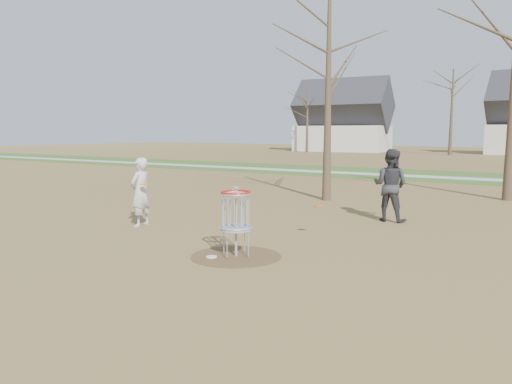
% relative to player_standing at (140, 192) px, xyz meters
% --- Properties ---
extents(ground, '(160.00, 160.00, 0.00)m').
position_rel_player_standing_xyz_m(ground, '(3.93, -1.27, -0.90)').
color(ground, brown).
rests_on(ground, ground).
extents(green_band, '(160.00, 8.00, 0.01)m').
position_rel_player_standing_xyz_m(green_band, '(3.93, 19.73, -0.89)').
color(green_band, '#2D5119').
rests_on(green_band, ground).
extents(footpath, '(160.00, 1.50, 0.01)m').
position_rel_player_standing_xyz_m(footpath, '(3.93, 18.73, -0.88)').
color(footpath, '#9E9E99').
rests_on(footpath, green_band).
extents(dirt_circle, '(1.80, 1.80, 0.01)m').
position_rel_player_standing_xyz_m(dirt_circle, '(3.93, -1.27, -0.89)').
color(dirt_circle, '#47331E').
rests_on(dirt_circle, ground).
extents(player_standing, '(0.50, 0.70, 1.79)m').
position_rel_player_standing_xyz_m(player_standing, '(0.00, 0.00, 0.00)').
color(player_standing, silver).
rests_on(player_standing, ground).
extents(player_throwing, '(0.98, 0.77, 1.99)m').
position_rel_player_standing_xyz_m(player_throwing, '(5.21, 4.26, 0.10)').
color(player_throwing, '#313035').
rests_on(player_throwing, ground).
extents(disc_grounded, '(0.22, 0.22, 0.02)m').
position_rel_player_standing_xyz_m(disc_grounded, '(3.59, -1.63, -0.88)').
color(disc_grounded, white).
rests_on(disc_grounded, dirt_circle).
extents(discs_in_play, '(4.43, 1.59, 0.44)m').
position_rel_player_standing_xyz_m(discs_in_play, '(2.51, 0.59, 0.03)').
color(discs_in_play, '#E35B0B').
rests_on(discs_in_play, ground).
extents(disc_golf_basket, '(0.64, 0.64, 1.35)m').
position_rel_player_standing_xyz_m(disc_golf_basket, '(3.93, -1.27, 0.02)').
color(disc_golf_basket, '#9EA3AD').
rests_on(disc_golf_basket, ground).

